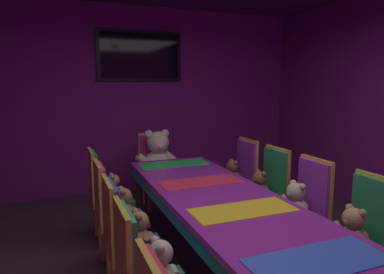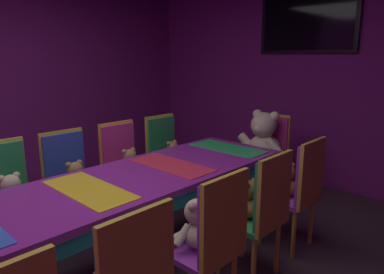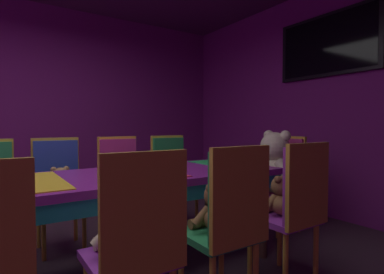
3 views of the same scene
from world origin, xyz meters
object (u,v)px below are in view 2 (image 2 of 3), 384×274
Objects in this scene: throne_chair at (270,147)px; wall_tv at (307,23)px; teddy_left_5 at (173,154)px; chair_left_2 at (5,189)px; teddy_right_3 at (197,226)px; chair_left_4 at (122,160)px; king_teddy_bear at (263,140)px; teddy_right_2 at (111,271)px; chair_right_5 at (302,184)px; teddy_left_2 at (12,195)px; teddy_right_4 at (247,201)px; chair_left_3 at (68,173)px; chair_right_3 at (215,234)px; teddy_right_5 at (286,182)px; teddy_left_4 at (130,164)px; chair_left_5 at (165,149)px; chair_right_4 at (264,205)px; banquet_table at (90,201)px; teddy_left_3 at (76,179)px.

wall_tv is at bearing 180.00° from throne_chair.
wall_tv is at bearing 67.08° from teddy_left_5.
wall_tv is (0.84, 3.38, 1.45)m from chair_left_2.
chair_left_4 is at bearing -19.33° from teddy_right_3.
king_teddy_bear is at bearing 57.88° from chair_left_4.
teddy_right_2 is 1.80m from chair_right_5.
chair_left_4 is (-0.14, 1.14, 0.01)m from teddy_left_2.
teddy_left_2 and teddy_right_4 have the same top height.
chair_right_3 is at bearing 1.66° from chair_left_3.
wall_tv reaches higher than teddy_right_5.
king_teddy_bear is (-0.71, 1.89, 0.11)m from teddy_right_3.
chair_right_5 is 1.00× the size of throne_chair.
teddy_left_4 is 1.66m from chair_right_5.
chair_left_5 reaches higher than teddy_right_4.
teddy_right_2 is (1.56, -0.04, -0.00)m from chair_left_2.
chair_right_3 is 0.57m from chair_right_4.
king_teddy_bear is (-0.72, 2.52, 0.12)m from teddy_right_2.
chair_left_3 is at bearing 35.62° from chair_right_5.
banquet_table is 1.64m from teddy_right_5.
chair_right_4 is at bearing -95.92° from teddy_right_2.
chair_left_4 reaches higher than teddy_right_2.
chair_left_2 is at bearing -94.81° from teddy_left_5.
teddy_left_4 is 1.55m from chair_right_4.
teddy_left_3 is 2.21m from throne_chair.
chair_right_4 is 3.12× the size of teddy_right_4.
teddy_left_3 is at bearing -90.01° from teddy_left_5.
chair_left_3 is 1.00× the size of chair_right_3.
chair_left_2 is at bearing -17.68° from throne_chair.
teddy_left_5 is at bearing -112.92° from wall_tv.
teddy_right_3 is 1.16m from teddy_right_5.
chair_right_3 is at bearing 1.81° from teddy_left_3.
chair_right_3 is 1.00× the size of chair_right_5.
chair_left_3 is at bearing 104.78° from teddy_left_2.
chair_right_4 is at bearing 180.00° from teddy_right_4.
chair_right_4 is at bearing 21.84° from teddy_left_3.
teddy_right_4 is 0.25× the size of wall_tv.
chair_left_4 is at bearing -90.22° from chair_left_5.
chair_left_5 is 3.57× the size of teddy_left_5.
chair_left_3 and chair_right_4 have the same top height.
wall_tv is (-0.70, 2.21, 1.46)m from teddy_right_4.
chair_left_5 is 0.14m from teddy_left_5.
teddy_left_4 is 1.53m from teddy_right_5.
chair_left_5 is 3.12× the size of teddy_right_4.
chair_left_2 is at bearing 180.00° from teddy_left_2.
king_teddy_bear is 0.49× the size of wall_tv.
wall_tv reaches higher than teddy_right_2.
throne_chair is (-0.70, 1.48, 0.01)m from teddy_right_4.
chair_right_5 is 2.34m from wall_tv.
chair_right_4 and throne_chair have the same top height.
wall_tv is at bearing 73.48° from chair_left_3.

